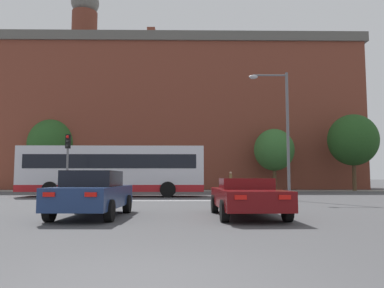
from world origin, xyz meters
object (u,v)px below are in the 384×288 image
street_lamp_junction (281,121)px  pedestrian_waiting (231,179)px  car_saloon_left (93,193)px  traffic_light_far_left (115,164)px  car_roadster_right (247,197)px  bus_crossing_lead (113,170)px  pedestrian_walking_east (95,180)px  traffic_light_near_left (68,155)px

street_lamp_junction → pedestrian_waiting: bearing=93.8°
car_saloon_left → traffic_light_far_left: traffic_light_far_left is taller
car_roadster_right → bus_crossing_lead: 14.61m
pedestrian_waiting → pedestrian_walking_east: size_ratio=1.07×
pedestrian_walking_east → car_saloon_left: bearing=138.3°
pedestrian_waiting → pedestrian_walking_east: 12.94m
street_lamp_junction → pedestrian_waiting: 15.92m
car_roadster_right → pedestrian_walking_east: bearing=112.9°
car_roadster_right → traffic_light_near_left: size_ratio=1.25×
car_roadster_right → street_lamp_junction: 9.82m
car_saloon_left → street_lamp_junction: street_lamp_junction is taller
traffic_light_near_left → pedestrian_waiting: size_ratio=2.05×
street_lamp_junction → car_roadster_right: bearing=-111.4°
traffic_light_far_left → car_saloon_left: bearing=-80.9°
traffic_light_near_left → car_saloon_left: bearing=-67.7°
car_roadster_right → car_saloon_left: bearing=178.6°
street_lamp_junction → pedestrian_walking_east: bearing=132.9°
bus_crossing_lead → street_lamp_junction: size_ratio=1.67×
car_roadster_right → traffic_light_far_left: bearing=109.3°
car_roadster_right → street_lamp_junction: bearing=67.1°
bus_crossing_lead → traffic_light_near_left: size_ratio=3.22×
bus_crossing_lead → traffic_light_near_left: bearing=151.6°
bus_crossing_lead → car_saloon_left: bearing=-171.7°
traffic_light_near_left → street_lamp_junction: 12.28m
traffic_light_near_left → pedestrian_walking_east: size_ratio=2.20×
street_lamp_junction → pedestrian_walking_east: (-13.96, 15.05, -3.40)m
car_roadster_right → traffic_light_far_left: (-8.60, 22.70, 1.86)m
traffic_light_far_left → street_lamp_junction: size_ratio=0.52×
car_saloon_left → street_lamp_junction: bearing=47.2°
car_roadster_right → pedestrian_waiting: bearing=83.1°
bus_crossing_lead → traffic_light_far_left: 10.03m
car_saloon_left → bus_crossing_lead: size_ratio=0.37×
bus_crossing_lead → pedestrian_walking_east: 11.32m
car_roadster_right → traffic_light_near_left: 12.92m
traffic_light_far_left → pedestrian_walking_east: (-2.05, 0.79, -1.52)m
car_saloon_left → car_roadster_right: (4.98, 0.00, -0.11)m
bus_crossing_lead → street_lamp_junction: bearing=-113.4°
traffic_light_far_left → street_lamp_junction: 18.67m
pedestrian_waiting → traffic_light_near_left: bearing=-42.0°
traffic_light_near_left → pedestrian_waiting: 18.45m
car_roadster_right → street_lamp_junction: street_lamp_junction is taller
car_roadster_right → street_lamp_junction: size_ratio=0.65×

